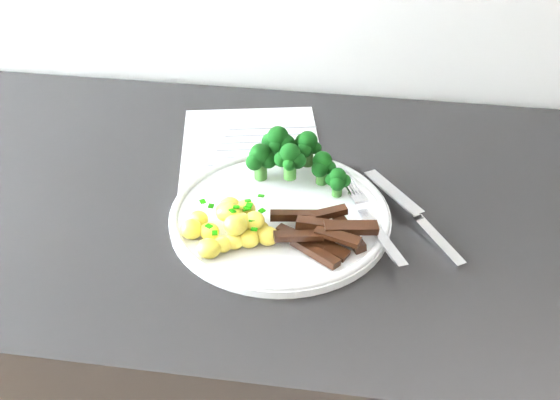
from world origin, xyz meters
TOP-DOWN VIEW (x-y plane):
  - recipe_paper at (-0.19, 1.78)m, footprint 0.24×0.31m
  - plate at (-0.13, 1.65)m, footprint 0.27×0.27m
  - broccoli at (-0.12, 1.73)m, footprint 0.13×0.09m
  - potatoes at (-0.18, 1.60)m, footprint 0.11×0.09m
  - beef_strips at (-0.08, 1.61)m, footprint 0.13×0.10m
  - fork at (-0.02, 1.64)m, footprint 0.09×0.17m
  - knife at (0.04, 1.65)m, footprint 0.12×0.17m

SIDE VIEW (x-z plane):
  - recipe_paper at x=-0.19m, z-range 0.86..0.86m
  - plate at x=-0.13m, z-range 0.86..0.87m
  - knife at x=0.04m, z-range 0.85..0.88m
  - fork at x=-0.02m, z-range 0.87..0.88m
  - beef_strips at x=-0.08m, z-range 0.86..0.89m
  - potatoes at x=-0.18m, z-range 0.86..0.90m
  - broccoli at x=-0.12m, z-range 0.87..0.93m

